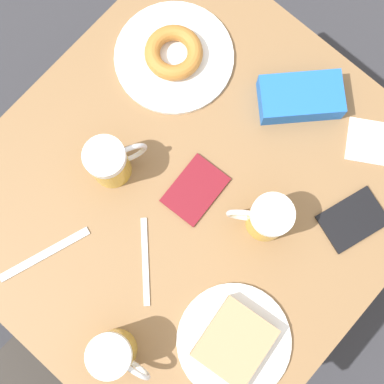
{
  "coord_description": "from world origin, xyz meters",
  "views": [
    {
      "loc": [
        -0.13,
        0.15,
        1.85
      ],
      "look_at": [
        0.0,
        0.0,
        0.79
      ],
      "focal_mm": 50.0,
      "sensor_mm": 36.0,
      "label": 1
    }
  ],
  "objects_px": {
    "beer_mug_center": "(110,162)",
    "napkin_folded": "(375,143)",
    "plate_with_donut": "(174,55)",
    "blue_pouch": "(300,97)",
    "beer_mug_left": "(114,354)",
    "fork": "(145,261)",
    "plate_with_cake": "(234,342)",
    "beer_mug_right": "(267,218)",
    "passport_near_edge": "(194,189)",
    "passport_far_edge": "(353,220)",
    "knife": "(45,254)"
  },
  "relations": [
    {
      "from": "napkin_folded",
      "to": "passport_far_edge",
      "type": "height_order",
      "value": "passport_far_edge"
    },
    {
      "from": "plate_with_cake",
      "to": "beer_mug_right",
      "type": "bearing_deg",
      "value": -63.5
    },
    {
      "from": "knife",
      "to": "passport_far_edge",
      "type": "xyz_separation_m",
      "value": [
        -0.42,
        -0.46,
        0.0
      ]
    },
    {
      "from": "napkin_folded",
      "to": "fork",
      "type": "xyz_separation_m",
      "value": [
        0.19,
        0.5,
        -0.0
      ]
    },
    {
      "from": "beer_mug_left",
      "to": "beer_mug_center",
      "type": "bearing_deg",
      "value": -45.47
    },
    {
      "from": "passport_near_edge",
      "to": "passport_far_edge",
      "type": "height_order",
      "value": "same"
    },
    {
      "from": "beer_mug_left",
      "to": "beer_mug_center",
      "type": "relative_size",
      "value": 1.04
    },
    {
      "from": "plate_with_donut",
      "to": "fork",
      "type": "bearing_deg",
      "value": 124.44
    },
    {
      "from": "plate_with_cake",
      "to": "passport_far_edge",
      "type": "bearing_deg",
      "value": -94.12
    },
    {
      "from": "beer_mug_left",
      "to": "napkin_folded",
      "type": "relative_size",
      "value": 0.85
    },
    {
      "from": "beer_mug_center",
      "to": "blue_pouch",
      "type": "height_order",
      "value": "beer_mug_center"
    },
    {
      "from": "plate_with_donut",
      "to": "blue_pouch",
      "type": "distance_m",
      "value": 0.28
    },
    {
      "from": "plate_with_donut",
      "to": "napkin_folded",
      "type": "bearing_deg",
      "value": -162.63
    },
    {
      "from": "plate_with_donut",
      "to": "blue_pouch",
      "type": "xyz_separation_m",
      "value": [
        -0.26,
        -0.1,
        0.01
      ]
    },
    {
      "from": "plate_with_donut",
      "to": "beer_mug_right",
      "type": "relative_size",
      "value": 2.18
    },
    {
      "from": "plate_with_donut",
      "to": "napkin_folded",
      "type": "height_order",
      "value": "plate_with_donut"
    },
    {
      "from": "beer_mug_right",
      "to": "blue_pouch",
      "type": "relative_size",
      "value": 0.63
    },
    {
      "from": "fork",
      "to": "knife",
      "type": "xyz_separation_m",
      "value": [
        0.16,
        0.12,
        -0.0
      ]
    },
    {
      "from": "napkin_folded",
      "to": "fork",
      "type": "height_order",
      "value": "same"
    },
    {
      "from": "knife",
      "to": "passport_near_edge",
      "type": "distance_m",
      "value": 0.33
    },
    {
      "from": "plate_with_cake",
      "to": "plate_with_donut",
      "type": "distance_m",
      "value": 0.6
    },
    {
      "from": "beer_mug_right",
      "to": "fork",
      "type": "relative_size",
      "value": 0.89
    },
    {
      "from": "beer_mug_left",
      "to": "fork",
      "type": "distance_m",
      "value": 0.19
    },
    {
      "from": "plate_with_donut",
      "to": "blue_pouch",
      "type": "bearing_deg",
      "value": -158.79
    },
    {
      "from": "passport_far_edge",
      "to": "beer_mug_left",
      "type": "bearing_deg",
      "value": 70.27
    },
    {
      "from": "plate_with_donut",
      "to": "beer_mug_left",
      "type": "distance_m",
      "value": 0.62
    },
    {
      "from": "beer_mug_right",
      "to": "napkin_folded",
      "type": "height_order",
      "value": "beer_mug_right"
    },
    {
      "from": "fork",
      "to": "knife",
      "type": "relative_size",
      "value": 0.69
    },
    {
      "from": "plate_with_cake",
      "to": "beer_mug_center",
      "type": "xyz_separation_m",
      "value": [
        0.41,
        -0.1,
        0.04
      ]
    },
    {
      "from": "plate_with_cake",
      "to": "beer_mug_right",
      "type": "relative_size",
      "value": 1.89
    },
    {
      "from": "plate_with_cake",
      "to": "blue_pouch",
      "type": "relative_size",
      "value": 1.19
    },
    {
      "from": "blue_pouch",
      "to": "plate_with_cake",
      "type": "bearing_deg",
      "value": 115.34
    },
    {
      "from": "beer_mug_left",
      "to": "beer_mug_right",
      "type": "relative_size",
      "value": 1.05
    },
    {
      "from": "beer_mug_left",
      "to": "plate_with_cake",
      "type": "bearing_deg",
      "value": -133.83
    },
    {
      "from": "plate_with_cake",
      "to": "blue_pouch",
      "type": "bearing_deg",
      "value": -64.66
    },
    {
      "from": "passport_near_edge",
      "to": "beer_mug_left",
      "type": "bearing_deg",
      "value": 106.82
    },
    {
      "from": "napkin_folded",
      "to": "fork",
      "type": "bearing_deg",
      "value": 69.05
    },
    {
      "from": "passport_near_edge",
      "to": "blue_pouch",
      "type": "bearing_deg",
      "value": -97.64
    },
    {
      "from": "plate_with_donut",
      "to": "passport_far_edge",
      "type": "bearing_deg",
      "value": 177.72
    },
    {
      "from": "napkin_folded",
      "to": "blue_pouch",
      "type": "height_order",
      "value": "blue_pouch"
    },
    {
      "from": "plate_with_cake",
      "to": "fork",
      "type": "xyz_separation_m",
      "value": [
        0.23,
        0.0,
        -0.01
      ]
    },
    {
      "from": "napkin_folded",
      "to": "beer_mug_center",
      "type": "bearing_deg",
      "value": 47.51
    },
    {
      "from": "plate_with_cake",
      "to": "beer_mug_left",
      "type": "distance_m",
      "value": 0.23
    },
    {
      "from": "knife",
      "to": "blue_pouch",
      "type": "height_order",
      "value": "blue_pouch"
    },
    {
      "from": "blue_pouch",
      "to": "beer_mug_right",
      "type": "bearing_deg",
      "value": 114.3
    },
    {
      "from": "plate_with_cake",
      "to": "napkin_folded",
      "type": "xyz_separation_m",
      "value": [
        0.04,
        -0.5,
        -0.01
      ]
    },
    {
      "from": "beer_mug_right",
      "to": "knife",
      "type": "xyz_separation_m",
      "value": [
        0.28,
        0.34,
        -0.06
      ]
    },
    {
      "from": "beer_mug_center",
      "to": "napkin_folded",
      "type": "distance_m",
      "value": 0.55
    },
    {
      "from": "beer_mug_center",
      "to": "napkin_folded",
      "type": "bearing_deg",
      "value": -132.49
    },
    {
      "from": "plate_with_cake",
      "to": "beer_mug_left",
      "type": "height_order",
      "value": "beer_mug_left"
    }
  ]
}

